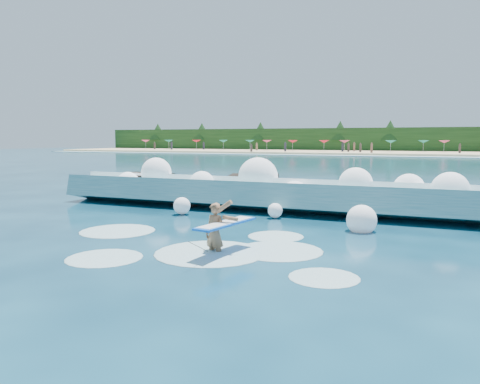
% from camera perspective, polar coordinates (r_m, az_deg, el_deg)
% --- Properties ---
extents(ground, '(200.00, 200.00, 0.00)m').
position_cam_1_polar(ground, '(13.93, -9.02, -5.49)').
color(ground, '#07283A').
rests_on(ground, ground).
extents(beach, '(140.00, 20.00, 0.40)m').
position_cam_1_polar(beach, '(89.81, 18.90, 4.51)').
color(beach, tan).
rests_on(beach, ground).
extents(wet_band, '(140.00, 5.00, 0.08)m').
position_cam_1_polar(wet_band, '(78.86, 18.23, 4.18)').
color(wet_band, silver).
rests_on(wet_band, ground).
extents(treeline, '(140.00, 4.00, 5.00)m').
position_cam_1_polar(treeline, '(99.74, 19.43, 5.98)').
color(treeline, black).
rests_on(treeline, ground).
extents(breaking_wave, '(18.65, 2.88, 1.61)m').
position_cam_1_polar(breaking_wave, '(19.06, 3.74, -0.46)').
color(breaking_wave, teal).
rests_on(breaking_wave, ground).
extents(rock_cluster, '(8.36, 3.52, 1.50)m').
position_cam_1_polar(rock_cluster, '(21.80, -6.22, 0.18)').
color(rock_cluster, black).
rests_on(rock_cluster, ground).
extents(surfer_with_board, '(1.00, 2.79, 1.55)m').
position_cam_1_polar(surfer_with_board, '(11.78, -2.77, -4.80)').
color(surfer_with_board, '#8F6342').
rests_on(surfer_with_board, ground).
extents(wave_spray, '(14.53, 4.78, 2.22)m').
position_cam_1_polar(wave_spray, '(18.81, 4.67, 0.92)').
color(wave_spray, white).
rests_on(wave_spray, ground).
extents(surf_foam, '(9.03, 5.81, 0.14)m').
position_cam_1_polar(surf_foam, '(12.57, -4.77, -6.75)').
color(surf_foam, silver).
rests_on(surf_foam, ground).
extents(beach_umbrellas, '(113.32, 6.53, 0.50)m').
position_cam_1_polar(beach_umbrellas, '(92.03, 19.12, 5.82)').
color(beach_umbrellas, '#D63F6F').
rests_on(beach_umbrellas, ground).
extents(beachgoers, '(108.51, 13.93, 1.93)m').
position_cam_1_polar(beachgoers, '(86.69, 25.55, 4.74)').
color(beachgoers, '#3F332D').
rests_on(beachgoers, ground).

